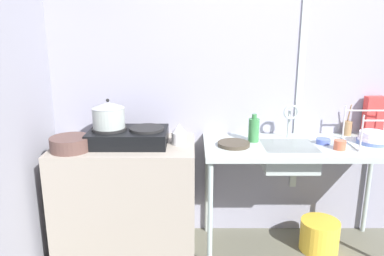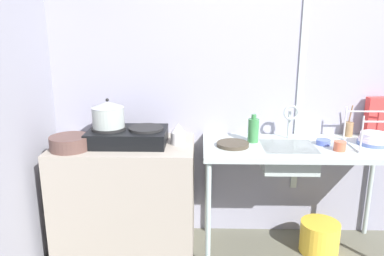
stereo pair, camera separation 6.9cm
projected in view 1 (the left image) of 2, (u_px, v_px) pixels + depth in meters
name	position (u px, v px, depth m)	size (l,w,h in m)	color
wall_back	(292.00, 76.00, 2.98)	(4.56, 0.10, 2.60)	#908FA0
wall_metal_strip	(301.00, 60.00, 2.89)	(0.05, 0.01, 2.08)	#A4B0AD
counter_concrete	(126.00, 198.00, 2.87)	(1.02, 0.59, 0.85)	gray
counter_sink	(299.00, 153.00, 2.78)	(1.40, 0.59, 0.85)	#A4B0AD
stove	(127.00, 136.00, 2.75)	(0.56, 0.36, 0.13)	black
pot_on_left_burner	(108.00, 115.00, 2.70)	(0.23, 0.23, 0.21)	#96A19A
pot_beside_stove	(69.00, 144.00, 2.62)	(0.28, 0.28, 0.10)	brown
percolator	(178.00, 134.00, 2.75)	(0.11, 0.11, 0.15)	silver
sink_basin	(287.00, 156.00, 2.76)	(0.38, 0.34, 0.16)	#A4B0AD
faucet	(290.00, 115.00, 2.85)	(0.11, 0.07, 0.27)	#A4B0AD
frying_pan	(233.00, 144.00, 2.73)	(0.23, 0.23, 0.03)	#3D3529
dish_rack	(372.00, 139.00, 2.74)	(0.34, 0.33, 0.26)	#BFBDBF
cup_by_rack	(339.00, 145.00, 2.64)	(0.08, 0.08, 0.07)	#BE593D
small_bowl_on_drainboard	(322.00, 141.00, 2.78)	(0.10, 0.10, 0.04)	#4D61B8
bottle_by_sink	(253.00, 130.00, 2.81)	(0.08, 0.08, 0.21)	#34753E
cereal_box	(372.00, 116.00, 2.96)	(0.15, 0.07, 0.31)	red
utensil_jar	(346.00, 128.00, 2.98)	(0.07, 0.07, 0.25)	#93714B
bucket_on_floor	(318.00, 235.00, 2.94)	(0.29, 0.29, 0.24)	yellow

